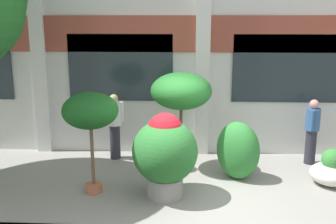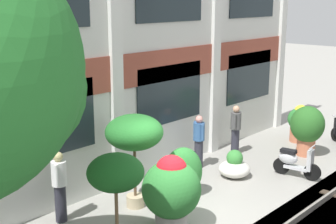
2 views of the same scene
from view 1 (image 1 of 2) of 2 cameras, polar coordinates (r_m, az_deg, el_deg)
ground_plane at (r=7.87m, az=5.43°, el=-12.92°), size 80.00×80.00×0.00m
apartment_facade at (r=10.18m, az=5.15°, el=14.47°), size 17.06×0.64×7.35m
potted_plant_terracotta_small at (r=8.87m, az=1.93°, el=2.69°), size 1.38×1.38×2.31m
potted_plant_glazed_jar at (r=7.72m, az=-0.45°, el=-5.75°), size 1.29×1.29×1.72m
potted_plant_wide_bowl at (r=9.20m, az=22.64°, el=-7.88°), size 0.90×0.90×0.79m
potted_plant_tall_urn at (r=7.83m, az=-11.20°, el=-0.09°), size 1.11×1.11×2.09m
resident_by_doorway at (r=10.11m, az=20.16°, el=-2.44°), size 0.34×0.50×1.60m
resident_watching_tracks at (r=9.92m, az=-7.77°, el=-1.81°), size 0.42×0.38×1.66m
topiary_hedge at (r=8.82m, az=10.10°, el=-5.51°), size 1.22×1.16×1.30m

